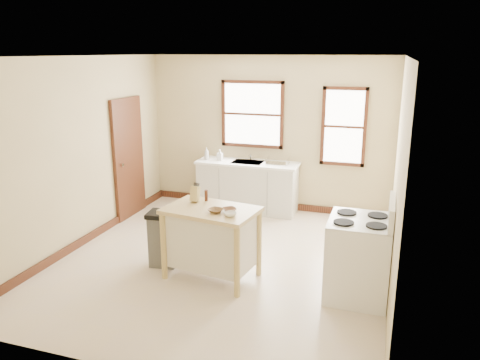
{
  "coord_description": "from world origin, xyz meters",
  "views": [
    {
      "loc": [
        2.12,
        -5.7,
        2.86
      ],
      "look_at": [
        0.14,
        0.4,
        1.09
      ],
      "focal_mm": 35.0,
      "sensor_mm": 36.0,
      "label": 1
    }
  ],
  "objects_px": {
    "soap_bottle_b": "(220,155)",
    "bowl_c": "(230,214)",
    "bowl_b": "(229,210)",
    "knife_block": "(195,194)",
    "dish_rack": "(278,161)",
    "soap_bottle_a": "(207,153)",
    "pepper_grinder": "(206,195)",
    "kitchen_island": "(212,243)",
    "bowl_a": "(216,211)",
    "trash_bin": "(164,239)",
    "gas_stove": "(359,248)"
  },
  "relations": [
    {
      "from": "trash_bin",
      "to": "bowl_b",
      "type": "bearing_deg",
      "value": -16.31
    },
    {
      "from": "soap_bottle_a",
      "to": "kitchen_island",
      "type": "xyz_separation_m",
      "value": [
        1.13,
        -2.65,
        -0.56
      ]
    },
    {
      "from": "kitchen_island",
      "to": "bowl_b",
      "type": "distance_m",
      "value": 0.56
    },
    {
      "from": "pepper_grinder",
      "to": "knife_block",
      "type": "bearing_deg",
      "value": -149.09
    },
    {
      "from": "dish_rack",
      "to": "bowl_b",
      "type": "relative_size",
      "value": 2.36
    },
    {
      "from": "dish_rack",
      "to": "knife_block",
      "type": "relative_size",
      "value": 1.96
    },
    {
      "from": "trash_bin",
      "to": "soap_bottle_b",
      "type": "bearing_deg",
      "value": 85.25
    },
    {
      "from": "kitchen_island",
      "to": "knife_block",
      "type": "xyz_separation_m",
      "value": [
        -0.3,
        0.19,
        0.57
      ]
    },
    {
      "from": "kitchen_island",
      "to": "gas_stove",
      "type": "distance_m",
      "value": 1.84
    },
    {
      "from": "bowl_b",
      "to": "knife_block",
      "type": "bearing_deg",
      "value": 158.18
    },
    {
      "from": "soap_bottle_a",
      "to": "kitchen_island",
      "type": "distance_m",
      "value": 2.94
    },
    {
      "from": "knife_block",
      "to": "pepper_grinder",
      "type": "bearing_deg",
      "value": 32.74
    },
    {
      "from": "kitchen_island",
      "to": "gas_stove",
      "type": "xyz_separation_m",
      "value": [
        1.84,
        0.08,
        0.15
      ]
    },
    {
      "from": "soap_bottle_a",
      "to": "trash_bin",
      "type": "xyz_separation_m",
      "value": [
        0.37,
        -2.52,
        -0.65
      ]
    },
    {
      "from": "bowl_a",
      "to": "bowl_b",
      "type": "height_order",
      "value": "bowl_a"
    },
    {
      "from": "dish_rack",
      "to": "bowl_a",
      "type": "relative_size",
      "value": 2.16
    },
    {
      "from": "soap_bottle_b",
      "to": "trash_bin",
      "type": "relative_size",
      "value": 0.26
    },
    {
      "from": "dish_rack",
      "to": "kitchen_island",
      "type": "distance_m",
      "value": 2.76
    },
    {
      "from": "dish_rack",
      "to": "kitchen_island",
      "type": "relative_size",
      "value": 0.34
    },
    {
      "from": "soap_bottle_b",
      "to": "gas_stove",
      "type": "xyz_separation_m",
      "value": [
        2.71,
        -2.59,
        -0.4
      ]
    },
    {
      "from": "dish_rack",
      "to": "bowl_c",
      "type": "relative_size",
      "value": 2.58
    },
    {
      "from": "soap_bottle_a",
      "to": "kitchen_island",
      "type": "bearing_deg",
      "value": -85.9
    },
    {
      "from": "dish_rack",
      "to": "soap_bottle_b",
      "type": "bearing_deg",
      "value": -169.1
    },
    {
      "from": "knife_block",
      "to": "pepper_grinder",
      "type": "height_order",
      "value": "knife_block"
    },
    {
      "from": "dish_rack",
      "to": "gas_stove",
      "type": "relative_size",
      "value": 0.32
    },
    {
      "from": "pepper_grinder",
      "to": "trash_bin",
      "type": "height_order",
      "value": "pepper_grinder"
    },
    {
      "from": "knife_block",
      "to": "gas_stove",
      "type": "xyz_separation_m",
      "value": [
        2.14,
        -0.11,
        -0.42
      ]
    },
    {
      "from": "kitchen_island",
      "to": "trash_bin",
      "type": "distance_m",
      "value": 0.77
    },
    {
      "from": "gas_stove",
      "to": "bowl_c",
      "type": "bearing_deg",
      "value": -169.58
    },
    {
      "from": "gas_stove",
      "to": "dish_rack",
      "type": "bearing_deg",
      "value": 121.77
    },
    {
      "from": "bowl_a",
      "to": "trash_bin",
      "type": "bearing_deg",
      "value": 163.66
    },
    {
      "from": "soap_bottle_b",
      "to": "knife_block",
      "type": "height_order",
      "value": "knife_block"
    },
    {
      "from": "bowl_c",
      "to": "dish_rack",
      "type": "bearing_deg",
      "value": 92.28
    },
    {
      "from": "dish_rack",
      "to": "bowl_c",
      "type": "bearing_deg",
      "value": -78.63
    },
    {
      "from": "gas_stove",
      "to": "trash_bin",
      "type": "bearing_deg",
      "value": 178.96
    },
    {
      "from": "kitchen_island",
      "to": "gas_stove",
      "type": "bearing_deg",
      "value": 11.01
    },
    {
      "from": "bowl_a",
      "to": "dish_rack",
      "type": "bearing_deg",
      "value": 87.95
    },
    {
      "from": "pepper_grinder",
      "to": "dish_rack",
      "type": "bearing_deg",
      "value": 81.09
    },
    {
      "from": "dish_rack",
      "to": "gas_stove",
      "type": "xyz_separation_m",
      "value": [
        1.63,
        -2.63,
        -0.35
      ]
    },
    {
      "from": "pepper_grinder",
      "to": "soap_bottle_b",
      "type": "bearing_deg",
      "value": 106.18
    },
    {
      "from": "soap_bottle_b",
      "to": "bowl_c",
      "type": "bearing_deg",
      "value": -65.21
    },
    {
      "from": "soap_bottle_a",
      "to": "bowl_b",
      "type": "xyz_separation_m",
      "value": [
        1.38,
        -2.69,
        -0.07
      ]
    },
    {
      "from": "knife_block",
      "to": "bowl_a",
      "type": "relative_size",
      "value": 1.1
    },
    {
      "from": "pepper_grinder",
      "to": "bowl_b",
      "type": "distance_m",
      "value": 0.53
    },
    {
      "from": "bowl_c",
      "to": "trash_bin",
      "type": "xyz_separation_m",
      "value": [
        -1.08,
        0.32,
        -0.59
      ]
    },
    {
      "from": "soap_bottle_b",
      "to": "soap_bottle_a",
      "type": "bearing_deg",
      "value": -173.43
    },
    {
      "from": "pepper_grinder",
      "to": "kitchen_island",
      "type": "bearing_deg",
      "value": -57.32
    },
    {
      "from": "kitchen_island",
      "to": "bowl_c",
      "type": "distance_m",
      "value": 0.63
    },
    {
      "from": "soap_bottle_b",
      "to": "dish_rack",
      "type": "relative_size",
      "value": 0.52
    },
    {
      "from": "bowl_c",
      "to": "soap_bottle_a",
      "type": "bearing_deg",
      "value": 117.02
    }
  ]
}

